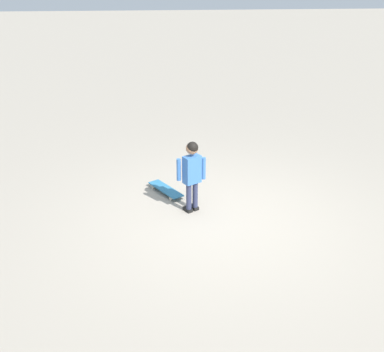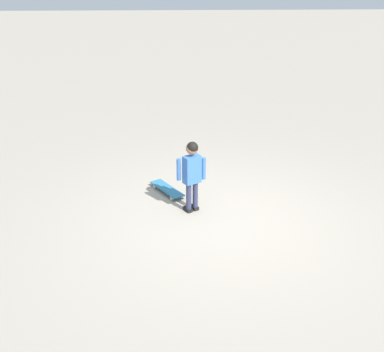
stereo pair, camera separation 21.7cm
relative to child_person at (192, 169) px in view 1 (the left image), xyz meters
name	(u,v)px [view 1 (the left image)]	position (x,y,z in m)	size (l,w,h in m)	color
ground_plane	(223,221)	(0.33, 0.41, -0.66)	(50.00, 50.00, 0.00)	#9E9384
child_person	(192,169)	(0.00, 0.00, 0.00)	(0.26, 0.41, 1.06)	#2D3351
skateboard	(166,189)	(-0.60, -0.36, -0.60)	(0.70, 0.55, 0.07)	teal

